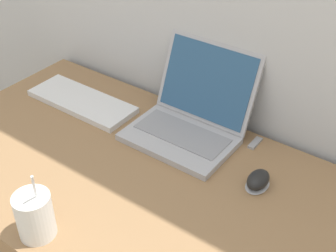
{
  "coord_description": "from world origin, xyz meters",
  "views": [
    {
      "loc": [
        0.69,
        -0.37,
        1.6
      ],
      "look_at": [
        0.06,
        0.5,
        0.84
      ],
      "focal_mm": 50.0,
      "sensor_mm": 36.0,
      "label": 1
    }
  ],
  "objects_px": {
    "laptop": "(191,115)",
    "drink_cup": "(35,215)",
    "external_keyboard": "(82,101)",
    "usb_stick": "(255,143)",
    "computer_mouse": "(258,180)"
  },
  "relations": [
    {
      "from": "drink_cup",
      "to": "external_keyboard",
      "type": "distance_m",
      "value": 0.57
    },
    {
      "from": "external_keyboard",
      "to": "usb_stick",
      "type": "xyz_separation_m",
      "value": [
        0.57,
        0.14,
        -0.01
      ]
    },
    {
      "from": "laptop",
      "to": "drink_cup",
      "type": "distance_m",
      "value": 0.56
    },
    {
      "from": "laptop",
      "to": "drink_cup",
      "type": "relative_size",
      "value": 1.64
    },
    {
      "from": "external_keyboard",
      "to": "computer_mouse",
      "type": "bearing_deg",
      "value": -1.39
    },
    {
      "from": "drink_cup",
      "to": "external_keyboard",
      "type": "xyz_separation_m",
      "value": [
        -0.32,
        0.47,
        -0.05
      ]
    },
    {
      "from": "drink_cup",
      "to": "usb_stick",
      "type": "xyz_separation_m",
      "value": [
        0.26,
        0.61,
        -0.06
      ]
    },
    {
      "from": "usb_stick",
      "to": "drink_cup",
      "type": "bearing_deg",
      "value": -112.66
    },
    {
      "from": "laptop",
      "to": "drink_cup",
      "type": "height_order",
      "value": "laptop"
    },
    {
      "from": "drink_cup",
      "to": "usb_stick",
      "type": "relative_size",
      "value": 3.25
    },
    {
      "from": "drink_cup",
      "to": "usb_stick",
      "type": "bearing_deg",
      "value": 67.34
    },
    {
      "from": "external_keyboard",
      "to": "laptop",
      "type": "bearing_deg",
      "value": 12.01
    },
    {
      "from": "drink_cup",
      "to": "usb_stick",
      "type": "height_order",
      "value": "drink_cup"
    },
    {
      "from": "usb_stick",
      "to": "external_keyboard",
      "type": "bearing_deg",
      "value": -166.02
    },
    {
      "from": "computer_mouse",
      "to": "usb_stick",
      "type": "bearing_deg",
      "value": 119.32
    }
  ]
}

